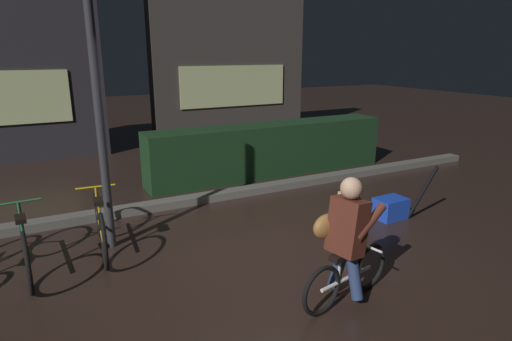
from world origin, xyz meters
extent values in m
plane|color=black|center=(0.00, 0.00, 0.00)|extent=(40.00, 40.00, 0.00)
cube|color=#56544F|center=(0.00, 2.20, 0.06)|extent=(12.00, 0.24, 0.12)
cube|color=black|center=(1.80, 3.10, 0.49)|extent=(4.80, 0.70, 0.99)
cube|color=#383330|center=(2.82, 7.20, 2.01)|extent=(4.42, 0.50, 4.01)
cube|color=#BFCC8C|center=(2.82, 6.93, 1.40)|extent=(3.10, 0.04, 1.10)
cylinder|color=#2D2D33|center=(-1.50, 1.20, 1.43)|extent=(0.10, 0.10, 2.85)
torus|color=black|center=(-2.44, 1.43, 0.32)|extent=(0.08, 0.64, 0.64)
torus|color=black|center=(-2.39, 0.48, 0.32)|extent=(0.08, 0.64, 0.64)
cylinder|color=#236B38|center=(-2.42, 0.95, 0.32)|extent=(0.09, 0.96, 0.04)
cylinder|color=#236B38|center=(-2.41, 0.79, 0.50)|extent=(0.03, 0.03, 0.36)
cube|color=black|center=(-2.41, 0.79, 0.68)|extent=(0.11, 0.21, 0.05)
cylinder|color=#236B38|center=(-2.43, 1.22, 0.52)|extent=(0.03, 0.03, 0.40)
cylinder|color=#236B38|center=(-2.43, 1.22, 0.73)|extent=(0.46, 0.05, 0.02)
torus|color=black|center=(-1.58, 1.61, 0.32)|extent=(0.09, 0.65, 0.64)
torus|color=black|center=(-1.65, 0.65, 0.32)|extent=(0.09, 0.65, 0.64)
cylinder|color=gold|center=(-1.62, 1.13, 0.32)|extent=(0.10, 0.96, 0.04)
cylinder|color=gold|center=(-1.63, 0.97, 0.50)|extent=(0.03, 0.03, 0.36)
cube|color=black|center=(-1.63, 0.97, 0.68)|extent=(0.11, 0.21, 0.05)
cylinder|color=gold|center=(-1.60, 1.40, 0.52)|extent=(0.03, 0.03, 0.41)
cylinder|color=gold|center=(-1.60, 1.40, 0.73)|extent=(0.46, 0.06, 0.02)
cube|color=black|center=(1.08, -0.10, 0.01)|extent=(0.36, 0.36, 0.03)
cone|color=#EA560F|center=(1.08, -0.10, 0.31)|extent=(0.26, 0.26, 0.56)
cylinder|color=white|center=(1.08, -0.10, 0.34)|extent=(0.16, 0.16, 0.05)
cube|color=black|center=(1.71, 0.74, 0.01)|extent=(0.36, 0.36, 0.03)
cone|color=#EA560F|center=(1.71, 0.74, 0.29)|extent=(0.26, 0.26, 0.51)
cylinder|color=white|center=(1.71, 0.74, 0.31)|extent=(0.16, 0.16, 0.05)
cube|color=#193DB7|center=(2.22, 0.30, 0.15)|extent=(0.45, 0.34, 0.30)
torus|color=black|center=(0.64, -1.02, 0.24)|extent=(0.48, 0.14, 0.48)
torus|color=black|center=(-0.05, -1.16, 0.24)|extent=(0.48, 0.14, 0.48)
cylinder|color=silver|center=(0.30, -1.09, 0.24)|extent=(0.70, 0.18, 0.04)
cylinder|color=silver|center=(0.18, -1.11, 0.37)|extent=(0.03, 0.03, 0.26)
cube|color=black|center=(0.18, -1.11, 0.51)|extent=(0.22, 0.14, 0.05)
cylinder|color=silver|center=(0.49, -1.05, 0.39)|extent=(0.03, 0.03, 0.30)
cylinder|color=silver|center=(0.49, -1.05, 0.54)|extent=(0.12, 0.46, 0.02)
cylinder|color=navy|center=(0.26, -0.99, 0.30)|extent=(0.15, 0.23, 0.42)
cylinder|color=navy|center=(0.30, -1.19, 0.30)|extent=(0.15, 0.23, 0.42)
cube|color=#512319|center=(0.26, -1.10, 0.79)|extent=(0.32, 0.37, 0.54)
sphere|color=tan|center=(0.28, -1.09, 1.15)|extent=(0.20, 0.20, 0.20)
cylinder|color=#512319|center=(0.37, -0.93, 0.84)|extent=(0.40, 0.16, 0.29)
cylinder|color=#512319|center=(0.42, -1.20, 0.84)|extent=(0.40, 0.16, 0.29)
ellipsoid|color=brown|center=(0.16, -0.91, 0.74)|extent=(0.35, 0.22, 0.24)
cylinder|color=black|center=(2.55, 0.05, 0.40)|extent=(0.27, 0.30, 0.81)
camera|label=1|loc=(-2.15, -3.90, 2.32)|focal=29.90mm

